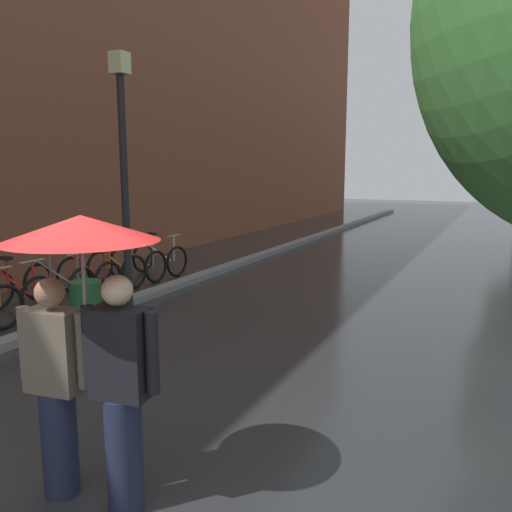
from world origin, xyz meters
The scene contains 11 objects.
building_facade centered at (-10.00, 10.00, 6.48)m, with size 8.00×36.00×12.96m, color brown.
kerb_strip centered at (-3.20, 10.00, 0.06)m, with size 0.30×36.00×0.12m, color slate.
parked_bicycle_2 centered at (-4.47, 3.56, 0.38)m, with size 1.10×0.73×0.96m.
parked_bicycle_3 centered at (-4.38, 4.40, 0.38)m, with size 1.12×0.76×0.96m.
parked_bicycle_4 centered at (-4.37, 5.12, 0.38)m, with size 1.12×0.77×0.96m.
parked_bicycle_5 centered at (-4.39, 5.93, 0.38)m, with size 1.16×0.83×0.96m.
parked_bicycle_6 centered at (-4.36, 6.58, 0.38)m, with size 1.12×0.77×0.96m.
parked_bicycle_7 centered at (-4.32, 7.32, 0.38)m, with size 1.14×0.80×0.96m.
couple_under_umbrella centered at (0.22, 0.32, 1.36)m, with size 1.13×1.06×2.09m.
street_lamp_post centered at (-2.60, 4.16, 2.42)m, with size 0.24×0.24×4.13m.
litter_bin centered at (-2.44, 3.04, 0.42)m, with size 0.44×0.44×0.85m, color #1E4C28.
Camera 1 is at (2.79, -2.28, 2.39)m, focal length 36.34 mm.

